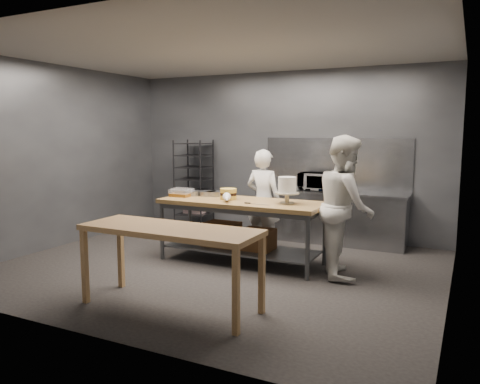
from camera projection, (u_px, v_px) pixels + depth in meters
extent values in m
plane|color=black|center=(218.00, 267.00, 6.65)|extent=(6.00, 6.00, 0.00)
cube|color=#4C4F54|center=(283.00, 154.00, 8.67)|extent=(6.00, 0.04, 3.00)
cube|color=brown|center=(242.00, 202.00, 6.79)|extent=(2.40, 0.90, 0.06)
cube|color=#47494C|center=(242.00, 249.00, 6.88)|extent=(2.25, 0.75, 0.03)
cylinder|color=#47494C|center=(162.00, 231.00, 7.01)|extent=(0.06, 0.06, 0.86)
cylinder|color=#47494C|center=(190.00, 222.00, 7.70)|extent=(0.06, 0.06, 0.86)
cylinder|color=#47494C|center=(308.00, 248.00, 6.01)|extent=(0.06, 0.06, 0.86)
cylinder|color=#47494C|center=(325.00, 236.00, 6.70)|extent=(0.06, 0.06, 0.86)
cube|color=brown|center=(222.00, 234.00, 7.01)|extent=(0.50, 0.40, 0.35)
cube|color=brown|center=(258.00, 239.00, 6.78)|extent=(0.45, 0.38, 0.30)
cube|color=brown|center=(170.00, 230.00, 5.02)|extent=(2.00, 0.70, 0.06)
cube|color=brown|center=(85.00, 266.00, 5.23)|extent=(0.06, 0.06, 0.84)
cube|color=brown|center=(121.00, 254.00, 5.76)|extent=(0.06, 0.06, 0.84)
cube|color=brown|center=(236.00, 292.00, 4.39)|extent=(0.06, 0.06, 0.84)
cube|color=brown|center=(262.00, 275.00, 4.92)|extent=(0.06, 0.06, 0.84)
cube|color=slate|center=(330.00, 192.00, 8.03)|extent=(2.60, 0.60, 0.04)
cube|color=slate|center=(330.00, 218.00, 8.08)|extent=(2.56, 0.56, 0.86)
cube|color=slate|center=(336.00, 164.00, 8.23)|extent=(2.60, 0.02, 0.90)
cube|color=black|center=(194.00, 185.00, 9.15)|extent=(0.67, 0.71, 1.75)
cube|color=silver|center=(194.00, 202.00, 9.19)|extent=(0.40, 0.28, 0.45)
imported|color=white|center=(263.00, 201.00, 7.47)|extent=(0.63, 0.45, 1.64)
imported|color=silver|center=(345.00, 206.00, 6.17)|extent=(0.99, 1.11, 1.87)
imported|color=black|center=(315.00, 181.00, 8.12)|extent=(0.54, 0.37, 0.30)
cylinder|color=#B5AC91|center=(287.00, 203.00, 6.49)|extent=(0.20, 0.20, 0.02)
cylinder|color=#B5AC91|center=(287.00, 198.00, 6.48)|extent=(0.06, 0.06, 0.12)
cylinder|color=#B5AC91|center=(287.00, 193.00, 6.47)|extent=(0.34, 0.34, 0.02)
cylinder|color=white|center=(287.00, 185.00, 6.46)|extent=(0.25, 0.25, 0.22)
cylinder|color=gold|center=(228.00, 197.00, 6.90)|extent=(0.24, 0.24, 0.06)
cylinder|color=black|center=(228.00, 194.00, 6.90)|extent=(0.24, 0.24, 0.04)
cylinder|color=gold|center=(228.00, 191.00, 6.89)|extent=(0.24, 0.24, 0.06)
cylinder|color=gray|center=(208.00, 193.00, 7.27)|extent=(0.27, 0.27, 0.07)
cylinder|color=gray|center=(214.00, 194.00, 7.23)|extent=(0.24, 0.24, 0.07)
cylinder|color=gray|center=(192.00, 193.00, 7.31)|extent=(0.25, 0.25, 0.07)
cone|color=white|center=(227.00, 199.00, 6.57)|extent=(0.29, 0.39, 0.12)
cube|color=slate|center=(259.00, 204.00, 6.42)|extent=(0.28, 0.02, 0.00)
cube|color=black|center=(248.00, 203.00, 6.50)|extent=(0.09, 0.02, 0.02)
cube|color=#9E601F|center=(180.00, 195.00, 7.19)|extent=(0.30, 0.20, 0.05)
cube|color=silver|center=(180.00, 191.00, 7.19)|extent=(0.31, 0.21, 0.06)
cube|color=#9E601F|center=(183.00, 194.00, 7.34)|extent=(0.30, 0.20, 0.05)
cube|color=silver|center=(183.00, 190.00, 7.33)|extent=(0.31, 0.21, 0.06)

